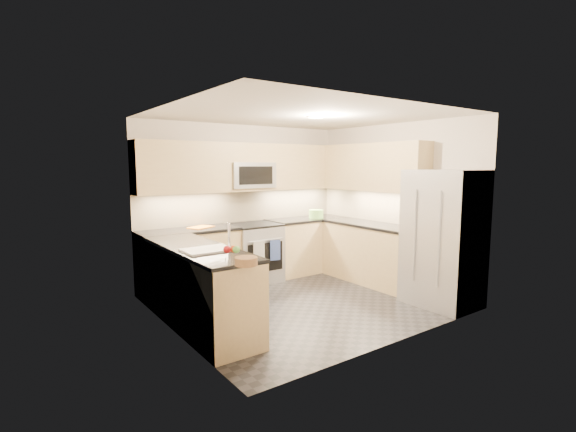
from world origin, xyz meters
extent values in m
cube|color=black|center=(0.00, 0.00, 0.00)|extent=(3.60, 3.20, 0.00)
cube|color=beige|center=(0.00, 0.00, 2.50)|extent=(3.60, 3.20, 0.02)
cube|color=beige|center=(0.00, 1.60, 1.25)|extent=(3.60, 0.02, 2.50)
cube|color=beige|center=(0.00, -1.60, 1.25)|extent=(3.60, 0.02, 2.50)
cube|color=beige|center=(-1.80, 0.00, 1.25)|extent=(0.02, 3.20, 2.50)
cube|color=beige|center=(1.80, 0.00, 1.25)|extent=(0.02, 3.20, 2.50)
cube|color=#D3B67F|center=(-1.09, 1.30, 0.45)|extent=(1.42, 0.60, 0.90)
cube|color=#D3B67F|center=(1.09, 1.30, 0.45)|extent=(1.42, 0.60, 0.90)
cube|color=#D3B67F|center=(1.50, 0.15, 0.45)|extent=(0.60, 1.70, 0.90)
cube|color=#D3B67F|center=(-1.50, 0.00, 0.45)|extent=(0.60, 2.00, 0.90)
cube|color=black|center=(-1.09, 1.30, 0.92)|extent=(1.42, 0.63, 0.04)
cube|color=black|center=(1.09, 1.30, 0.92)|extent=(1.42, 0.63, 0.04)
cube|color=black|center=(1.50, 0.15, 0.92)|extent=(0.63, 1.70, 0.04)
cube|color=black|center=(-1.50, 0.00, 0.92)|extent=(0.63, 2.00, 0.04)
cube|color=#D3B67F|center=(0.00, 1.43, 1.83)|extent=(3.60, 0.35, 0.75)
cube|color=#D3B67F|center=(1.62, 0.28, 1.83)|extent=(0.35, 1.95, 0.75)
cube|color=tan|center=(0.00, 1.60, 1.20)|extent=(3.60, 0.01, 0.51)
cube|color=tan|center=(1.80, 0.45, 1.20)|extent=(0.01, 2.30, 0.51)
cube|color=#A2A4AA|center=(0.00, 1.28, 0.46)|extent=(0.76, 0.65, 0.91)
cube|color=black|center=(0.00, 1.28, 0.92)|extent=(0.76, 0.65, 0.03)
cube|color=black|center=(0.00, 0.95, 0.45)|extent=(0.62, 0.02, 0.45)
cylinder|color=#B2B5BA|center=(0.00, 0.93, 0.72)|extent=(0.60, 0.02, 0.02)
cube|color=gray|center=(0.00, 1.40, 1.70)|extent=(0.76, 0.40, 0.40)
cube|color=black|center=(0.00, 1.20, 1.70)|extent=(0.60, 0.01, 0.28)
cube|color=#ACAEB5|center=(1.45, -1.15, 0.90)|extent=(0.70, 0.90, 1.80)
cylinder|color=#B2B5BA|center=(1.08, -1.33, 0.95)|extent=(0.02, 0.02, 1.20)
cylinder|color=#B2B5BA|center=(1.08, -0.97, 0.95)|extent=(0.02, 0.02, 1.20)
cube|color=white|center=(-1.50, -0.25, 0.88)|extent=(0.52, 0.38, 0.16)
cylinder|color=silver|center=(-1.24, -0.25, 1.08)|extent=(0.03, 0.03, 0.28)
cylinder|color=#72B44D|center=(1.22, 1.21, 1.01)|extent=(0.27, 0.27, 0.14)
cube|color=orange|center=(-0.87, 1.36, 0.95)|extent=(0.42, 0.37, 0.01)
cylinder|color=#916944|center=(-1.49, -1.07, 0.98)|extent=(0.21, 0.21, 0.08)
sphere|color=#AF1418|center=(-1.56, -0.82, 1.05)|extent=(0.08, 0.08, 0.08)
sphere|color=#66C655|center=(-1.49, -0.87, 1.05)|extent=(0.07, 0.07, 0.07)
cube|color=silver|center=(-0.14, 0.91, 0.55)|extent=(0.18, 0.05, 0.33)
cube|color=navy|center=(0.15, 0.91, 0.55)|extent=(0.17, 0.04, 0.32)
sphere|color=#EE511A|center=(-1.50, -0.83, 1.05)|extent=(0.07, 0.07, 0.07)
camera|label=1|loc=(-3.38, -4.36, 1.87)|focal=26.00mm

